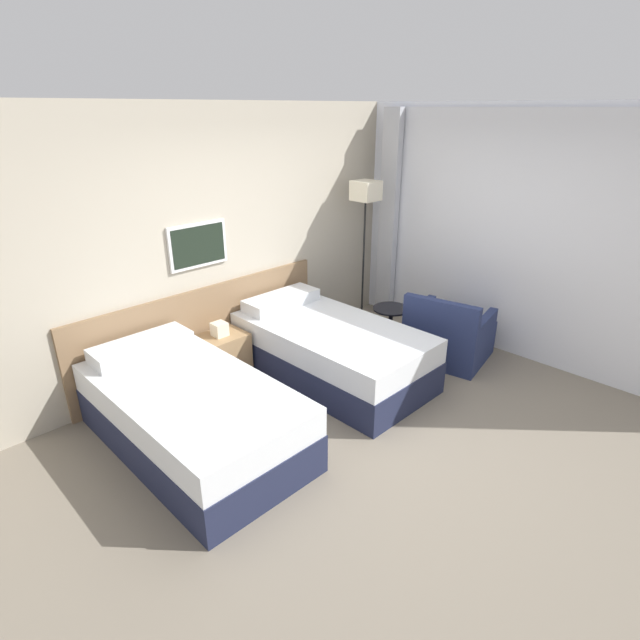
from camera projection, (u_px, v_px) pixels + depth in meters
The scene contains 9 objects.
ground_plane at pixel (375, 423), 4.52m from camera, with size 16.00×16.00×0.00m, color slate.
wall_headboard at pixel (233, 245), 5.27m from camera, with size 10.00×0.10×2.70m.
wall_window at pixel (526, 238), 5.34m from camera, with size 0.21×4.45×2.70m.
bed_near_door at pixel (191, 413), 4.13m from camera, with size 1.10×2.05×0.71m.
bed_near_window at pixel (331, 350), 5.22m from camera, with size 1.10×2.05×0.71m.
nightstand at pixel (222, 356), 5.20m from camera, with size 0.51×0.39×0.62m.
floor_lamp at pixel (366, 201), 5.98m from camera, with size 0.28×0.28×1.84m.
side_table at pixel (391, 320), 5.84m from camera, with size 0.42×0.42×0.49m.
armchair at pixel (448, 337), 5.60m from camera, with size 0.95×0.96×0.79m.
Camera 1 is at (-3.02, -2.33, 2.64)m, focal length 28.00 mm.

